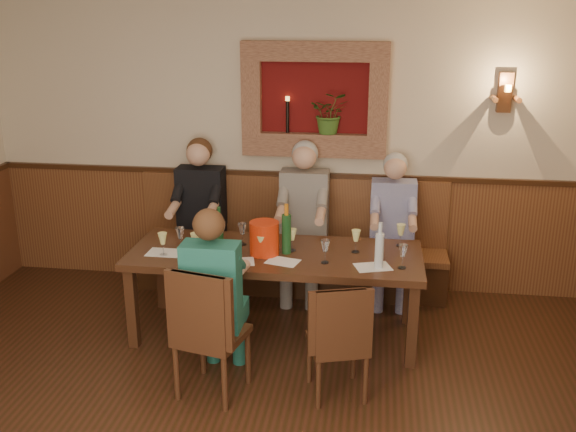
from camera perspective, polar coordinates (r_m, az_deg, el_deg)
name	(u,v)px	position (r m, az deg, el deg)	size (l,w,h in m)	color
room_shell	(215,171)	(3.21, -6.49, 3.97)	(6.04, 6.04, 2.82)	beige
wainscoting	(223,398)	(3.74, -5.77, -15.76)	(6.02, 6.02, 1.15)	#5D2F1A
wall_niche	(319,105)	(6.04, 2.73, 9.82)	(1.36, 0.30, 1.06)	#5E0E0D
wall_sconce	(505,93)	(6.09, 18.74, 10.27)	(0.25, 0.20, 0.35)	#5D2F1A
dining_table	(275,260)	(5.31, -1.15, -3.97)	(2.40, 0.90, 0.75)	#3B2411
bench	(290,258)	(6.31, 0.22, -3.73)	(3.00, 0.45, 1.11)	#381E0F
chair_near_left	(211,356)	(4.72, -6.84, -12.29)	(0.53, 0.53, 1.00)	#3B2411
chair_near_right	(337,362)	(4.70, 4.42, -12.83)	(0.49, 0.49, 0.89)	#3B2411
person_bench_left	(200,229)	(6.28, -7.85, -1.14)	(0.45, 0.55, 1.50)	black
person_bench_mid	(303,234)	(6.09, 1.35, -1.57)	(0.45, 0.55, 1.50)	#57534F
person_bench_right	(392,242)	(6.07, 9.19, -2.28)	(0.41, 0.51, 1.41)	navy
person_chair_front	(216,312)	(4.72, -6.43, -8.46)	(0.40, 0.49, 1.38)	#174B52
spittoon_bucket	(264,238)	(5.20, -2.12, -1.98)	(0.24, 0.24, 0.27)	red
wine_bottle_green_a	(286,233)	(5.20, -0.14, -1.52)	(0.09, 0.09, 0.42)	#19471E
wine_bottle_green_b	(220,231)	(5.37, -6.09, -1.35)	(0.08, 0.08, 0.36)	#19471E
water_bottle	(379,250)	(4.96, 8.12, -2.99)	(0.08, 0.08, 0.37)	silver
tasting_sheet_a	(164,253)	(5.36, -10.93, -3.21)	(0.28, 0.20, 0.00)	white
tasting_sheet_b	(283,262)	(5.08, -0.47, -4.07)	(0.25, 0.18, 0.00)	white
tasting_sheet_c	(373,267)	(5.03, 7.55, -4.51)	(0.27, 0.19, 0.00)	white
tasting_sheet_d	(238,262)	(5.09, -4.50, -4.09)	(0.26, 0.19, 0.00)	white
wine_glass_0	(163,244)	(5.28, -11.06, -2.47)	(0.08, 0.08, 0.19)	#F8FC97
wine_glass_1	(196,233)	(5.48, -8.14, -1.55)	(0.08, 0.08, 0.19)	white
wine_glass_2	(195,244)	(5.23, -8.24, -2.51)	(0.08, 0.08, 0.19)	#F8FC97
wine_glass_3	(242,234)	(5.43, -4.07, -1.60)	(0.08, 0.08, 0.19)	white
wine_glass_4	(261,247)	(5.13, -2.38, -2.76)	(0.08, 0.08, 0.19)	#F8FC97
wine_glass_5	(292,240)	(5.27, 0.36, -2.15)	(0.08, 0.08, 0.19)	#F8FC97
wine_glass_6	(325,252)	(5.04, 3.32, -3.17)	(0.08, 0.08, 0.19)	white
wine_glass_7	(356,241)	(5.28, 6.05, -2.24)	(0.08, 0.08, 0.19)	#F8FC97
wine_glass_8	(403,256)	(5.01, 10.15, -3.56)	(0.08, 0.08, 0.19)	white
wine_glass_9	(237,253)	(5.01, -4.55, -3.33)	(0.08, 0.08, 0.19)	#F8FC97
wine_glass_10	(401,235)	(5.47, 9.97, -1.69)	(0.08, 0.08, 0.19)	#F8FC97
wine_glass_11	(180,239)	(5.38, -9.55, -1.99)	(0.08, 0.08, 0.19)	white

